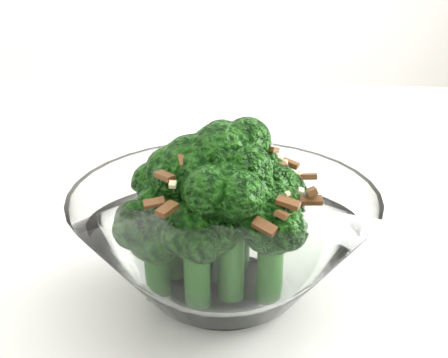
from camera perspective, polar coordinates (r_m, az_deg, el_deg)
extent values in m
cube|color=white|center=(0.56, 5.05, -4.98)|extent=(1.38, 1.12, 0.04)
cylinder|color=white|center=(0.45, 0.00, -9.23)|extent=(0.08, 0.08, 0.01)
cylinder|color=#215B18|center=(0.44, -4.23, -5.37)|extent=(0.02, 0.02, 0.05)
sphere|color=#1D5B11|center=(0.43, -4.37, -1.37)|extent=(0.04, 0.04, 0.04)
cylinder|color=#215B18|center=(0.43, 0.00, -4.28)|extent=(0.02, 0.02, 0.07)
sphere|color=#1D5B11|center=(0.41, 0.00, 1.74)|extent=(0.05, 0.05, 0.05)
cylinder|color=#215B18|center=(0.47, 4.06, -4.39)|extent=(0.02, 0.02, 0.04)
sphere|color=#1D5B11|center=(0.46, 4.16, -1.39)|extent=(0.03, 0.03, 0.03)
cylinder|color=#215B18|center=(0.41, 3.84, -7.66)|extent=(0.02, 0.02, 0.05)
sphere|color=#1D5B11|center=(0.40, 3.96, -3.69)|extent=(0.04, 0.04, 0.04)
cylinder|color=#215B18|center=(0.42, -5.57, -7.68)|extent=(0.02, 0.02, 0.03)
sphere|color=#1D5B11|center=(0.41, -5.71, -4.52)|extent=(0.04, 0.04, 0.04)
cylinder|color=#215B18|center=(0.41, -2.26, -8.10)|extent=(0.02, 0.02, 0.04)
sphere|color=#1D5B11|center=(0.39, -2.33, -4.28)|extent=(0.04, 0.04, 0.04)
cylinder|color=#215B18|center=(0.47, -0.45, -3.98)|extent=(0.02, 0.02, 0.04)
sphere|color=#1D5B11|center=(0.46, -0.46, -0.90)|extent=(0.03, 0.03, 0.03)
cylinder|color=#215B18|center=(0.41, 0.62, -6.35)|extent=(0.02, 0.02, 0.06)
sphere|color=#1D5B11|center=(0.39, 0.64, -1.12)|extent=(0.04, 0.04, 0.04)
cylinder|color=#215B18|center=(0.43, -2.48, -4.48)|extent=(0.02, 0.02, 0.07)
sphere|color=#1D5B11|center=(0.42, -2.59, 0.82)|extent=(0.04, 0.04, 0.04)
cylinder|color=#215B18|center=(0.45, 1.19, -3.45)|extent=(0.02, 0.02, 0.07)
sphere|color=#1D5B11|center=(0.43, 1.24, 1.84)|extent=(0.04, 0.04, 0.04)
cylinder|color=#215B18|center=(0.44, 3.90, -5.25)|extent=(0.02, 0.02, 0.05)
sphere|color=#1D5B11|center=(0.42, 4.03, -1.12)|extent=(0.04, 0.04, 0.04)
cube|color=brown|center=(0.44, -4.71, 1.22)|extent=(0.01, 0.02, 0.01)
cube|color=brown|center=(0.38, -4.75, -2.51)|extent=(0.01, 0.01, 0.01)
cube|color=brown|center=(0.38, -0.04, -0.01)|extent=(0.01, 0.01, 0.01)
cube|color=brown|center=(0.46, 1.07, 2.23)|extent=(0.01, 0.01, 0.00)
cube|color=brown|center=(0.41, 7.29, -1.05)|extent=(0.01, 0.01, 0.01)
cube|color=brown|center=(0.41, -1.07, 3.64)|extent=(0.01, 0.01, 0.01)
cube|color=brown|center=(0.40, -4.24, 0.74)|extent=(0.01, 0.01, 0.01)
cube|color=brown|center=(0.42, -4.21, 1.68)|extent=(0.01, 0.01, 0.01)
cube|color=brown|center=(0.43, 2.19, 2.77)|extent=(0.01, 0.01, 0.01)
cube|color=brown|center=(0.44, -5.06, 1.11)|extent=(0.01, 0.01, 0.01)
cube|color=brown|center=(0.37, 3.38, -3.98)|extent=(0.01, 0.01, 0.01)
cube|color=brown|center=(0.43, -1.59, 3.12)|extent=(0.01, 0.02, 0.01)
cube|color=brown|center=(0.43, -1.65, 2.68)|extent=(0.01, 0.01, 0.00)
cube|color=brown|center=(0.39, 1.88, 0.59)|extent=(0.01, 0.01, 0.01)
cube|color=brown|center=(0.39, -5.82, -1.97)|extent=(0.01, 0.01, 0.00)
cube|color=brown|center=(0.40, -0.41, 4.28)|extent=(0.01, 0.01, 0.00)
cube|color=brown|center=(0.41, 3.58, 2.56)|extent=(0.02, 0.02, 0.01)
cube|color=brown|center=(0.43, 7.09, 0.22)|extent=(0.01, 0.01, 0.01)
cube|color=brown|center=(0.41, 7.25, -1.76)|extent=(0.01, 0.01, 0.00)
cube|color=brown|center=(0.43, -1.31, 3.30)|extent=(0.01, 0.01, 0.01)
cube|color=brown|center=(0.42, 4.74, 1.22)|extent=(0.01, 0.01, 0.00)
cube|color=brown|center=(0.46, 0.49, 2.60)|extent=(0.01, 0.01, 0.01)
cube|color=brown|center=(0.45, -1.46, 2.67)|extent=(0.01, 0.01, 0.01)
cube|color=brown|center=(0.38, 5.36, -1.98)|extent=(0.01, 0.01, 0.01)
cube|color=brown|center=(0.45, 5.54, 1.28)|extent=(0.01, 0.01, 0.01)
cube|color=brown|center=(0.43, 3.39, 2.27)|extent=(0.01, 0.01, 0.01)
cube|color=brown|center=(0.38, -2.45, -0.28)|extent=(0.01, 0.01, 0.01)
cube|color=brown|center=(0.43, -6.07, 0.25)|extent=(0.01, 0.01, 0.01)
cube|color=brown|center=(0.43, -6.14, 1.10)|extent=(0.01, 0.01, 0.00)
cube|color=brown|center=(0.40, -3.30, 1.61)|extent=(0.01, 0.01, 0.01)
cube|color=brown|center=(0.45, -3.93, 1.83)|extent=(0.01, 0.01, 0.01)
cube|color=brown|center=(0.43, 0.06, 3.64)|extent=(0.01, 0.01, 0.01)
cube|color=brown|center=(0.44, -3.15, 2.31)|extent=(0.01, 0.01, 0.01)
cube|color=brown|center=(0.45, 1.58, 1.96)|extent=(0.02, 0.01, 0.00)
cube|color=brown|center=(0.40, -4.95, 0.25)|extent=(0.01, 0.01, 0.00)
cube|color=brown|center=(0.38, 4.94, -2.97)|extent=(0.01, 0.01, 0.01)
cube|color=beige|center=(0.44, -3.38, 2.44)|extent=(0.01, 0.01, 0.00)
cube|color=beige|center=(0.41, 1.39, 3.64)|extent=(0.01, 0.01, 0.00)
cube|color=beige|center=(0.43, -1.87, 3.35)|extent=(0.00, 0.00, 0.00)
cube|color=beige|center=(0.45, 1.90, 2.33)|extent=(0.00, 0.00, 0.00)
cube|color=beige|center=(0.43, 4.95, 1.39)|extent=(0.01, 0.01, 0.00)
cube|color=beige|center=(0.39, -4.29, -0.45)|extent=(0.01, 0.01, 0.00)
cube|color=beige|center=(0.39, 5.31, -1.22)|extent=(0.00, 0.00, 0.00)
cube|color=beige|center=(0.39, 3.33, 0.42)|extent=(0.00, 0.01, 0.00)
cube|color=beige|center=(0.43, 4.56, 1.77)|extent=(0.01, 0.01, 0.00)
cube|color=beige|center=(0.43, 1.81, 3.00)|extent=(0.01, 0.01, 0.01)
cube|color=beige|center=(0.43, -5.78, 0.81)|extent=(0.00, 0.00, 0.00)
cube|color=beige|center=(0.44, -0.83, 2.94)|extent=(0.01, 0.01, 0.01)
cube|color=beige|center=(0.43, 0.53, 3.20)|extent=(0.01, 0.01, 0.00)
cube|color=beige|center=(0.43, 6.21, 0.41)|extent=(0.01, 0.00, 0.00)
cube|color=beige|center=(0.45, 3.58, 1.88)|extent=(0.01, 0.01, 0.00)
cube|color=beige|center=(0.40, 6.40, -0.97)|extent=(0.00, 0.00, 0.00)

